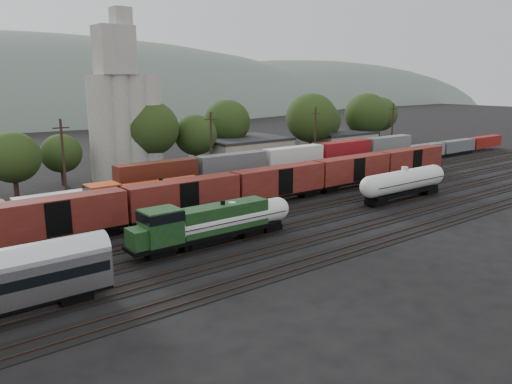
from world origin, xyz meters
TOP-DOWN VIEW (x-y plane):
  - ground at (0.00, 0.00)m, footprint 600.00×600.00m
  - tracks at (0.00, 0.00)m, footprint 180.00×33.20m
  - green_locomotive at (-7.09, -5.00)m, footprint 17.41×3.07m
  - tank_car_a at (-2.85, -5.00)m, footprint 15.43×2.76m
  - tank_car_b at (27.46, -5.00)m, footprint 17.73×3.17m
  - orange_locomotive at (-6.69, 10.00)m, footprint 18.54×3.09m
  - boxcar_string at (-10.78, 5.00)m, footprint 122.80×2.90m
  - container_wall at (0.16, 15.00)m, footprint 178.40×2.60m
  - grain_silo at (3.28, 36.00)m, footprint 13.40×5.00m
  - industrial_sheds at (6.63, 35.25)m, footprint 119.38×17.26m
  - tree_band at (11.10, 37.23)m, footprint 166.07×21.46m
  - utility_poles at (0.00, 22.00)m, footprint 122.20×0.36m

SIDE VIEW (x-z plane):
  - ground at x=0.00m, z-range 0.00..0.00m
  - tracks at x=0.00m, z-range -0.05..0.15m
  - tank_car_a at x=-2.85m, z-range 0.40..4.44m
  - industrial_sheds at x=6.63m, z-range 0.01..5.11m
  - green_locomotive at x=-7.09m, z-range 0.32..4.93m
  - orange_locomotive at x=-6.69m, z-range 0.32..4.95m
  - container_wall at x=0.16m, z-range -0.19..5.61m
  - tank_car_b at x=27.46m, z-range 0.43..5.08m
  - boxcar_string at x=-10.78m, z-range 1.02..5.22m
  - utility_poles at x=0.00m, z-range 0.21..12.21m
  - tree_band at x=11.10m, z-range 0.63..14.92m
  - grain_silo at x=3.28m, z-range -3.24..25.76m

